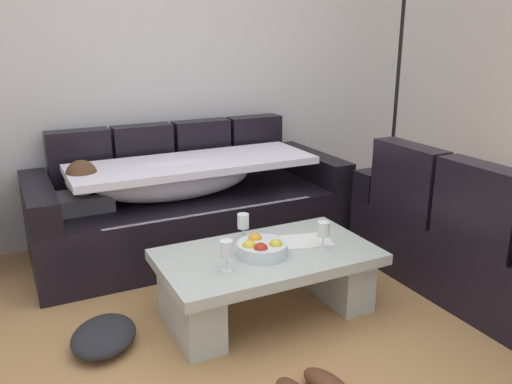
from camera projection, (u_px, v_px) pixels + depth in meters
ground_plane at (264, 378)px, 2.46m from camera, size 14.00×14.00×0.00m
back_wall at (131, 59)px, 3.89m from camera, size 9.00×0.10×2.70m
couch_along_wall at (187, 205)px, 3.83m from camera, size 2.22×0.92×0.88m
coffee_table at (267, 275)px, 2.95m from camera, size 1.20×0.68×0.38m
fruit_bowl at (262, 248)px, 2.86m from camera, size 0.28×0.28×0.10m
wine_glass_near_left at (226, 250)px, 2.65m from camera, size 0.07×0.07×0.17m
wine_glass_near_right at (323, 230)px, 2.91m from camera, size 0.07×0.07×0.17m
wine_glass_far_back at (243, 222)px, 3.03m from camera, size 0.07×0.07×0.17m
open_magazine at (306, 241)px, 3.05m from camera, size 0.32×0.27×0.01m
floor_lamp at (396, 84)px, 4.48m from camera, size 0.33×0.31×1.95m
crumpled_garment at (104, 336)px, 2.69m from camera, size 0.47×0.50×0.12m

